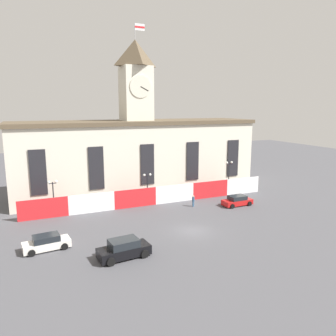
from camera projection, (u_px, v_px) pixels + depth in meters
ground_plane at (192, 231)px, 37.47m from camera, size 160.00×160.00×0.00m
civic_building at (137, 152)px, 53.93m from camera, size 39.35×10.38×26.71m
banner_fence at (156, 196)px, 47.42m from camera, size 36.76×0.12×2.62m
street_lamp_right at (53, 190)px, 42.21m from camera, size 1.26×0.36×4.69m
street_lamp_left at (147, 182)px, 47.33m from camera, size 1.26×0.36×4.54m
street_lamp_far_right at (229, 171)px, 52.77m from camera, size 1.26×0.36×5.39m
car_black_suv at (124, 249)px, 30.78m from camera, size 5.07×2.75×1.80m
car_red_sedan at (237, 201)px, 47.14m from camera, size 4.43×2.19×1.45m
car_white_taxi at (47, 243)px, 32.53m from camera, size 4.67×2.51×1.50m
pedestrian at (193, 200)px, 46.55m from camera, size 0.50×0.50×1.65m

